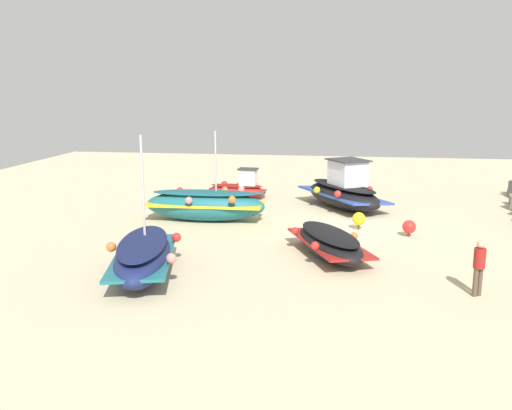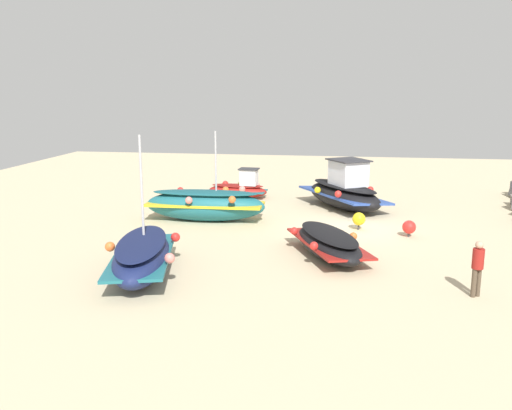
{
  "view_description": "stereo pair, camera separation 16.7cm",
  "coord_description": "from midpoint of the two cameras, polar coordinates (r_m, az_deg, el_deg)",
  "views": [
    {
      "loc": [
        22.5,
        -0.62,
        5.75
      ],
      "look_at": [
        0.28,
        -3.9,
        0.9
      ],
      "focal_mm": 38.46,
      "sensor_mm": 36.0,
      "label": 1
    },
    {
      "loc": [
        22.48,
        -0.45,
        5.75
      ],
      "look_at": [
        0.28,
        -3.9,
        0.9
      ],
      "focal_mm": 38.46,
      "sensor_mm": 36.0,
      "label": 2
    }
  ],
  "objects": [
    {
      "name": "fishing_boat_1",
      "position": [
        26.72,
        9.36,
        1.35
      ],
      "size": [
        5.56,
        4.7,
        2.49
      ],
      "rotation": [
        0.0,
        0.0,
        0.58
      ],
      "color": "black",
      "rests_on": "ground_plane"
    },
    {
      "name": "fishing_boat_3",
      "position": [
        19.11,
        7.8,
        -3.94
      ],
      "size": [
        4.57,
        3.22,
        0.94
      ],
      "rotation": [
        0.0,
        0.0,
        3.55
      ],
      "color": "black",
      "rests_on": "ground_plane"
    },
    {
      "name": "fishing_boat_4",
      "position": [
        28.98,
        -1.6,
        1.74
      ],
      "size": [
        1.85,
        3.25,
        1.59
      ],
      "rotation": [
        0.0,
        0.0,
        1.48
      ],
      "color": "maroon",
      "rests_on": "ground_plane"
    },
    {
      "name": "fishing_boat_0",
      "position": [
        17.42,
        -11.51,
        -5.19
      ],
      "size": [
        5.12,
        2.73,
        4.33
      ],
      "rotation": [
        0.0,
        0.0,
        0.22
      ],
      "color": "navy",
      "rests_on": "ground_plane"
    },
    {
      "name": "fishing_boat_2",
      "position": [
        24.03,
        -5.11,
        0.1
      ],
      "size": [
        2.31,
        5.3,
        3.97
      ],
      "rotation": [
        0.0,
        0.0,
        4.73
      ],
      "color": "#1E6670",
      "rests_on": "ground_plane"
    },
    {
      "name": "mooring_buoy_0",
      "position": [
        22.22,
        15.84,
        -2.23
      ],
      "size": [
        0.53,
        0.53,
        0.66
      ],
      "color": "#3F3F42",
      "rests_on": "ground_plane"
    },
    {
      "name": "person_walking",
      "position": [
        16.48,
        22.33,
        -5.78
      ],
      "size": [
        0.32,
        0.32,
        1.61
      ],
      "rotation": [
        0.0,
        0.0,
        3.7
      ],
      "color": "brown",
      "rests_on": "ground_plane"
    },
    {
      "name": "mooring_buoy_1",
      "position": [
        22.86,
        10.86,
        -1.44
      ],
      "size": [
        0.53,
        0.53,
        0.72
      ],
      "color": "#3F3F42",
      "rests_on": "ground_plane"
    },
    {
      "name": "ground_plane",
      "position": [
        23.22,
        9.88,
        -2.34
      ],
      "size": [
        48.42,
        48.42,
        0.0
      ],
      "primitive_type": "plane",
      "color": "beige"
    }
  ]
}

